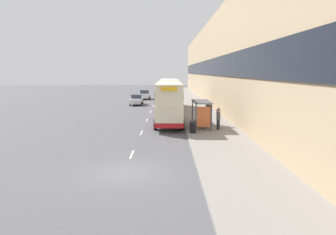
# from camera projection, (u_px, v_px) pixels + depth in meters

# --- Properties ---
(ground_plane) EXTENTS (220.00, 220.00, 0.00)m
(ground_plane) POSITION_uv_depth(u_px,v_px,m) (125.00, 173.00, 16.15)
(ground_plane) COLOR #515156
(pavement) EXTENTS (5.00, 93.00, 0.14)m
(pavement) POSITION_uv_depth(u_px,v_px,m) (191.00, 102.00, 54.18)
(pavement) COLOR gray
(pavement) RESTS_ON ground_plane
(terrace_facade) EXTENTS (3.10, 93.00, 13.60)m
(terrace_facade) POSITION_uv_depth(u_px,v_px,m) (214.00, 64.00, 53.15)
(terrace_facade) COLOR tan
(terrace_facade) RESTS_ON ground_plane
(lane_mark_0) EXTENTS (0.12, 2.00, 0.01)m
(lane_mark_0) POSITION_uv_depth(u_px,v_px,m) (133.00, 154.00, 19.76)
(lane_mark_0) COLOR silver
(lane_mark_0) RESTS_ON ground_plane
(lane_mark_1) EXTENTS (0.12, 2.00, 0.01)m
(lane_mark_1) POSITION_uv_depth(u_px,v_px,m) (142.00, 133.00, 26.82)
(lane_mark_1) COLOR silver
(lane_mark_1) RESTS_ON ground_plane
(lane_mark_2) EXTENTS (0.12, 2.00, 0.01)m
(lane_mark_2) POSITION_uv_depth(u_px,v_px,m) (148.00, 120.00, 33.89)
(lane_mark_2) COLOR silver
(lane_mark_2) RESTS_ON ground_plane
(lane_mark_3) EXTENTS (0.12, 2.00, 0.01)m
(lane_mark_3) POSITION_uv_depth(u_px,v_px,m) (151.00, 112.00, 40.95)
(lane_mark_3) COLOR silver
(lane_mark_3) RESTS_ON ground_plane
(lane_mark_4) EXTENTS (0.12, 2.00, 0.01)m
(lane_mark_4) POSITION_uv_depth(u_px,v_px,m) (154.00, 106.00, 48.02)
(lane_mark_4) COLOR silver
(lane_mark_4) RESTS_ON ground_plane
(lane_mark_5) EXTENTS (0.12, 2.00, 0.01)m
(lane_mark_5) POSITION_uv_depth(u_px,v_px,m) (156.00, 101.00, 55.08)
(lane_mark_5) COLOR silver
(lane_mark_5) RESTS_ON ground_plane
(lane_mark_6) EXTENTS (0.12, 2.00, 0.01)m
(lane_mark_6) POSITION_uv_depth(u_px,v_px,m) (157.00, 98.00, 62.15)
(lane_mark_6) COLOR silver
(lane_mark_6) RESTS_ON ground_plane
(lane_mark_7) EXTENTS (0.12, 2.00, 0.01)m
(lane_mark_7) POSITION_uv_depth(u_px,v_px,m) (158.00, 95.00, 69.21)
(lane_mark_7) COLOR silver
(lane_mark_7) RESTS_ON ground_plane
(lane_mark_8) EXTENTS (0.12, 2.00, 0.01)m
(lane_mark_8) POSITION_uv_depth(u_px,v_px,m) (159.00, 93.00, 76.28)
(lane_mark_8) COLOR silver
(lane_mark_8) RESTS_ON ground_plane
(bus_shelter) EXTENTS (1.60, 4.20, 2.48)m
(bus_shelter) POSITION_uv_depth(u_px,v_px,m) (204.00, 109.00, 28.42)
(bus_shelter) COLOR #4C4C51
(bus_shelter) RESTS_ON ground_plane
(double_decker_bus_near) EXTENTS (2.85, 10.56, 4.30)m
(double_decker_bus_near) POSITION_uv_depth(u_px,v_px,m) (170.00, 102.00, 31.10)
(double_decker_bus_near) COLOR beige
(double_decker_bus_near) RESTS_ON ground_plane
(double_decker_bus_ahead) EXTENTS (2.85, 10.90, 4.30)m
(double_decker_bus_ahead) POSITION_uv_depth(u_px,v_px,m) (170.00, 94.00, 43.34)
(double_decker_bus_ahead) COLOR beige
(double_decker_bus_ahead) RESTS_ON ground_plane
(car_0) EXTENTS (2.07, 4.11, 1.82)m
(car_0) POSITION_uv_depth(u_px,v_px,m) (145.00, 95.00, 59.68)
(car_0) COLOR silver
(car_0) RESTS_ON ground_plane
(car_1) EXTENTS (1.97, 4.50, 1.71)m
(car_1) POSITION_uv_depth(u_px,v_px,m) (137.00, 100.00, 49.51)
(car_1) COLOR silver
(car_1) RESTS_ON ground_plane
(car_2) EXTENTS (2.01, 3.91, 1.66)m
(car_2) POSITION_uv_depth(u_px,v_px,m) (170.00, 89.00, 81.65)
(car_2) COLOR #B7B799
(car_2) RESTS_ON ground_plane
(pedestrian_at_shelter) EXTENTS (0.36, 0.36, 1.80)m
(pedestrian_at_shelter) POSITION_uv_depth(u_px,v_px,m) (219.00, 120.00, 27.43)
(pedestrian_at_shelter) COLOR #23232D
(pedestrian_at_shelter) RESTS_ON ground_plane
(pedestrian_1) EXTENTS (0.36, 0.36, 1.84)m
(pedestrian_1) POSITION_uv_depth(u_px,v_px,m) (219.00, 116.00, 29.47)
(pedestrian_1) COLOR #23232D
(pedestrian_1) RESTS_ON ground_plane
(litter_bin) EXTENTS (0.55, 0.55, 1.05)m
(litter_bin) POSITION_uv_depth(u_px,v_px,m) (194.00, 127.00, 25.96)
(litter_bin) COLOR black
(litter_bin) RESTS_ON ground_plane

